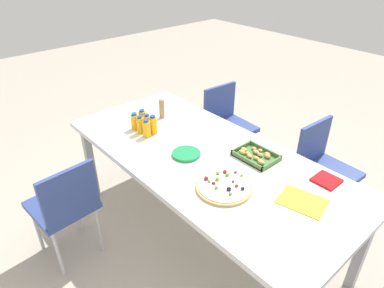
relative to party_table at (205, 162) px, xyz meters
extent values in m
plane|color=#B2A899|center=(0.00, 0.00, -0.69)|extent=(12.00, 12.00, 0.00)
cube|color=silver|center=(0.00, 0.00, 0.04)|extent=(2.20, 1.00, 0.04)
cube|color=#99999E|center=(-1.02, -0.42, -0.34)|extent=(0.06, 0.06, 0.71)
cube|color=#99999E|center=(-1.02, 0.42, -0.34)|extent=(0.06, 0.06, 0.71)
cube|color=#99999E|center=(1.02, 0.42, -0.34)|extent=(0.06, 0.06, 0.71)
cube|color=#33478C|center=(-0.52, 0.84, -0.24)|extent=(0.43, 0.43, 0.04)
cube|color=#33478C|center=(-0.70, 0.86, -0.05)|extent=(0.06, 0.38, 0.38)
cylinder|color=silver|center=(-0.35, 0.99, -0.48)|extent=(0.02, 0.02, 0.41)
cylinder|color=silver|center=(-0.37, 0.67, -0.48)|extent=(0.02, 0.02, 0.41)
cylinder|color=silver|center=(-0.67, 1.02, -0.48)|extent=(0.02, 0.02, 0.41)
cylinder|color=silver|center=(-0.69, 0.70, -0.48)|extent=(0.02, 0.02, 0.41)
cube|color=#33478C|center=(0.51, 0.88, -0.24)|extent=(0.42, 0.42, 0.04)
cube|color=#33478C|center=(0.32, 0.89, -0.05)|extent=(0.05, 0.38, 0.38)
cylinder|color=silver|center=(0.68, 1.03, -0.48)|extent=(0.02, 0.02, 0.41)
cylinder|color=silver|center=(0.66, 0.71, -0.48)|extent=(0.02, 0.02, 0.41)
cylinder|color=silver|center=(0.36, 1.04, -0.48)|extent=(0.02, 0.02, 0.41)
cylinder|color=silver|center=(0.34, 0.73, -0.48)|extent=(0.02, 0.02, 0.41)
cube|color=#33478C|center=(-0.53, -0.87, -0.24)|extent=(0.43, 0.43, 0.04)
cube|color=#33478C|center=(-0.34, -0.86, -0.05)|extent=(0.06, 0.38, 0.38)
cylinder|color=silver|center=(-0.67, -1.04, -0.48)|extent=(0.02, 0.02, 0.41)
cylinder|color=silver|center=(-0.70, -0.72, -0.48)|extent=(0.02, 0.02, 0.41)
cylinder|color=silver|center=(-0.36, -1.02, -0.48)|extent=(0.02, 0.02, 0.41)
cylinder|color=silver|center=(-0.38, -0.70, -0.48)|extent=(0.02, 0.02, 0.41)
cylinder|color=#F9AC14|center=(-0.64, -0.15, 0.12)|extent=(0.06, 0.06, 0.12)
cylinder|color=blue|center=(-0.64, -0.15, 0.19)|extent=(0.04, 0.04, 0.02)
cylinder|color=#FAAD14|center=(-0.56, -0.16, 0.12)|extent=(0.06, 0.06, 0.13)
cylinder|color=blue|center=(-0.56, -0.16, 0.20)|extent=(0.04, 0.04, 0.02)
cylinder|color=#F9AB14|center=(-0.48, -0.15, 0.12)|extent=(0.06, 0.06, 0.13)
cylinder|color=blue|center=(-0.48, -0.15, 0.19)|extent=(0.04, 0.04, 0.02)
cylinder|color=#F9AC14|center=(-0.64, -0.09, 0.12)|extent=(0.06, 0.06, 0.13)
cylinder|color=blue|center=(-0.64, -0.09, 0.20)|extent=(0.04, 0.04, 0.02)
cylinder|color=#FAAE14|center=(-0.57, -0.09, 0.12)|extent=(0.05, 0.05, 0.12)
cylinder|color=blue|center=(-0.57, -0.09, 0.19)|extent=(0.03, 0.03, 0.02)
cylinder|color=#FAAC14|center=(-0.49, -0.08, 0.13)|extent=(0.06, 0.06, 0.13)
cylinder|color=blue|center=(-0.49, -0.08, 0.20)|extent=(0.04, 0.04, 0.02)
cylinder|color=tan|center=(0.35, -0.17, 0.07)|extent=(0.34, 0.34, 0.02)
cylinder|color=white|center=(0.35, -0.17, 0.08)|extent=(0.32, 0.32, 0.01)
sphere|color=red|center=(0.30, -0.21, 0.09)|extent=(0.02, 0.02, 0.02)
sphere|color=#66B238|center=(0.24, -0.12, 0.09)|extent=(0.02, 0.02, 0.02)
sphere|color=#1E1947|center=(0.40, -0.18, 0.09)|extent=(0.03, 0.03, 0.03)
sphere|color=#66B238|center=(0.43, -0.20, 0.09)|extent=(0.02, 0.02, 0.02)
sphere|color=#66B238|center=(0.34, -0.22, 0.09)|extent=(0.02, 0.02, 0.02)
sphere|color=red|center=(0.23, -0.21, 0.09)|extent=(0.03, 0.03, 0.03)
sphere|color=#66B238|center=(0.29, -0.08, 0.09)|extent=(0.03, 0.03, 0.03)
sphere|color=red|center=(0.29, -0.08, 0.09)|extent=(0.02, 0.02, 0.02)
sphere|color=#66B238|center=(0.26, -0.21, 0.09)|extent=(0.02, 0.02, 0.02)
sphere|color=#66B238|center=(0.35, -0.02, 0.09)|extent=(0.02, 0.02, 0.02)
sphere|color=#66B238|center=(0.28, -0.16, 0.09)|extent=(0.03, 0.03, 0.03)
sphere|color=red|center=(0.31, -0.02, 0.09)|extent=(0.02, 0.02, 0.02)
sphere|color=#1E1947|center=(0.45, -0.11, 0.09)|extent=(0.02, 0.02, 0.02)
sphere|color=red|center=(0.40, -0.12, 0.09)|extent=(0.02, 0.02, 0.02)
sphere|color=#1E1947|center=(0.29, -0.21, 0.09)|extent=(0.02, 0.02, 0.02)
sphere|color=red|center=(0.36, -0.10, 0.09)|extent=(0.02, 0.02, 0.02)
sphere|color=red|center=(0.26, -0.07, 0.09)|extent=(0.02, 0.02, 0.02)
cube|color=#477238|center=(0.25, 0.24, 0.06)|extent=(0.28, 0.21, 0.01)
cube|color=#477238|center=(0.25, 0.14, 0.08)|extent=(0.28, 0.01, 0.03)
cube|color=#477238|center=(0.25, 0.34, 0.08)|extent=(0.28, 0.01, 0.03)
cube|color=#477238|center=(0.12, 0.24, 0.08)|extent=(0.01, 0.21, 0.03)
cube|color=#477238|center=(0.39, 0.24, 0.08)|extent=(0.01, 0.21, 0.03)
ellipsoid|color=tan|center=(0.20, 0.22, 0.08)|extent=(0.04, 0.03, 0.02)
ellipsoid|color=tan|center=(0.23, 0.32, 0.08)|extent=(0.04, 0.03, 0.02)
ellipsoid|color=tan|center=(0.17, 0.19, 0.08)|extent=(0.05, 0.04, 0.03)
ellipsoid|color=tan|center=(0.28, 0.21, 0.08)|extent=(0.04, 0.03, 0.02)
ellipsoid|color=tan|center=(0.19, 0.30, 0.08)|extent=(0.04, 0.03, 0.02)
ellipsoid|color=tan|center=(0.30, 0.31, 0.08)|extent=(0.04, 0.03, 0.02)
ellipsoid|color=tan|center=(0.23, 0.27, 0.08)|extent=(0.05, 0.03, 0.03)
ellipsoid|color=tan|center=(0.15, 0.23, 0.08)|extent=(0.05, 0.04, 0.03)
ellipsoid|color=tan|center=(0.22, 0.28, 0.08)|extent=(0.03, 0.02, 0.02)
ellipsoid|color=tan|center=(0.34, 0.20, 0.08)|extent=(0.05, 0.04, 0.03)
ellipsoid|color=tan|center=(0.23, 0.20, 0.08)|extent=(0.04, 0.03, 0.02)
ellipsoid|color=tan|center=(0.27, 0.27, 0.08)|extent=(0.04, 0.03, 0.02)
ellipsoid|color=tan|center=(0.32, 0.21, 0.08)|extent=(0.04, 0.03, 0.02)
ellipsoid|color=tan|center=(0.32, 0.29, 0.08)|extent=(0.05, 0.03, 0.03)
cylinder|color=#1E8C4C|center=(-0.09, -0.10, 0.06)|extent=(0.20, 0.20, 0.00)
cylinder|color=#1E8C4C|center=(-0.09, -0.10, 0.07)|extent=(0.20, 0.20, 0.00)
cylinder|color=#1E8C4C|center=(-0.09, -0.10, 0.07)|extent=(0.20, 0.20, 0.00)
cylinder|color=#1E8C4C|center=(-0.09, -0.10, 0.08)|extent=(0.20, 0.20, 0.00)
cube|color=red|center=(0.72, 0.36, 0.07)|extent=(0.15, 0.15, 0.01)
cylinder|color=#9E7A56|center=(-0.66, 0.13, 0.14)|extent=(0.04, 0.04, 0.16)
cube|color=yellow|center=(0.73, 0.08, 0.06)|extent=(0.30, 0.25, 0.01)
camera|label=1|loc=(1.45, -1.39, 1.36)|focal=32.03mm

